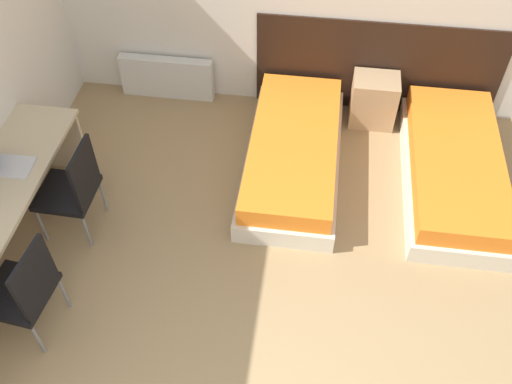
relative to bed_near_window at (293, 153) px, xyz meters
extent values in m
cube|color=black|center=(0.76, 1.03, 0.33)|extent=(2.50, 0.03, 1.04)
cube|color=beige|center=(0.00, 0.00, -0.09)|extent=(0.89, 2.00, 0.20)
cube|color=orange|center=(0.00, 0.00, 0.11)|extent=(0.81, 1.92, 0.19)
cube|color=beige|center=(1.51, 0.00, -0.09)|extent=(0.89, 2.00, 0.20)
cube|color=orange|center=(1.51, 0.00, 0.11)|extent=(0.81, 1.92, 0.19)
cube|color=tan|center=(0.76, 0.82, 0.08)|extent=(0.46, 0.36, 0.54)
cube|color=silver|center=(-1.47, 0.95, 0.05)|extent=(1.01, 0.12, 0.48)
cube|color=#C6B28E|center=(-2.21, -0.28, 0.16)|extent=(0.52, 0.04, 0.70)
cube|color=black|center=(-1.84, -0.99, 0.24)|extent=(0.48, 0.48, 0.05)
cube|color=black|center=(-1.63, -0.99, 0.51)|extent=(0.04, 0.42, 0.49)
cylinder|color=slate|center=(-2.05, -1.18, 0.01)|extent=(0.02, 0.02, 0.40)
cylinder|color=slate|center=(-2.04, -0.78, 0.01)|extent=(0.02, 0.02, 0.40)
cylinder|color=slate|center=(-1.65, -1.20, 0.01)|extent=(0.02, 0.02, 0.40)
cylinder|color=slate|center=(-1.64, -0.79, 0.01)|extent=(0.02, 0.02, 0.40)
cube|color=black|center=(-1.84, -1.98, 0.24)|extent=(0.52, 0.52, 0.05)
cube|color=black|center=(-1.63, -2.01, 0.51)|extent=(0.08, 0.42, 0.49)
cylinder|color=slate|center=(-2.02, -1.76, 0.01)|extent=(0.02, 0.02, 0.40)
cylinder|color=slate|center=(-1.66, -2.21, 0.01)|extent=(0.02, 0.02, 0.40)
cylinder|color=slate|center=(-1.62, -1.80, 0.01)|extent=(0.02, 0.02, 0.40)
cube|color=silver|center=(-2.22, -1.04, 0.56)|extent=(0.37, 0.26, 0.02)
camera|label=1|loc=(0.18, -3.97, 3.82)|focal=40.00mm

